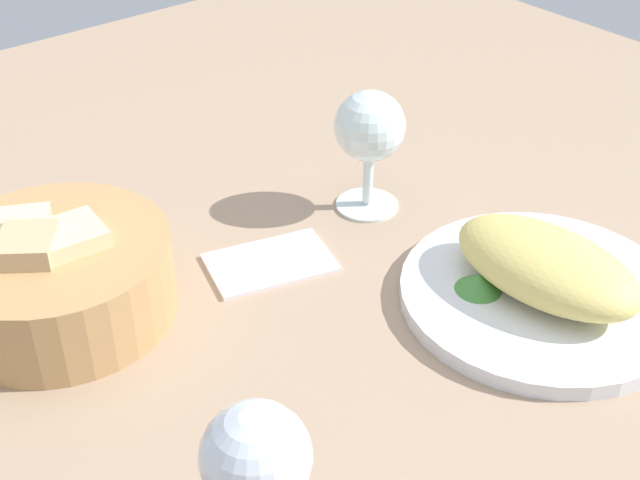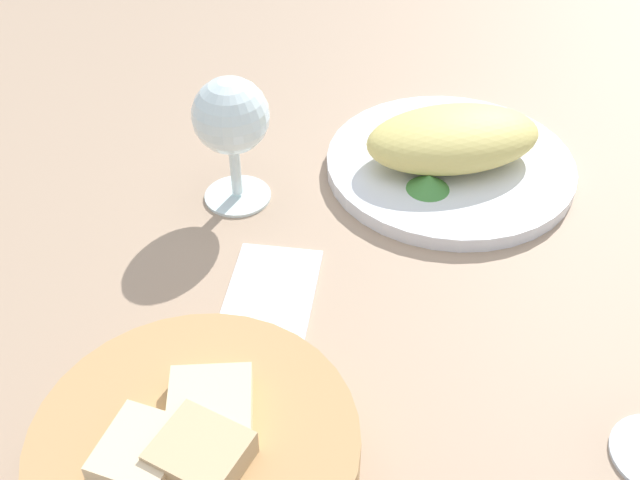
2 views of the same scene
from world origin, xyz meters
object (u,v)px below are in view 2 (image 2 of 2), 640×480
at_px(wine_glass_near, 231,122).
at_px(folded_napkin, 271,292).
at_px(plate, 450,165).
at_px(bread_basket, 199,467).

bearing_deg(wine_glass_near, folded_napkin, 97.69).
bearing_deg(plate, wine_glass_near, 3.24).
relative_size(plate, bread_basket, 1.25).
bearing_deg(plate, folded_napkin, 37.54).
relative_size(plate, wine_glass_near, 1.95).
distance_m(bread_basket, folded_napkin, 0.19).
relative_size(bread_basket, wine_glass_near, 1.56).
xyz_separation_m(bread_basket, wine_glass_near, (-0.04, -0.31, 0.05)).
height_order(bread_basket, wine_glass_near, wine_glass_near).
height_order(wine_glass_near, folded_napkin, wine_glass_near).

